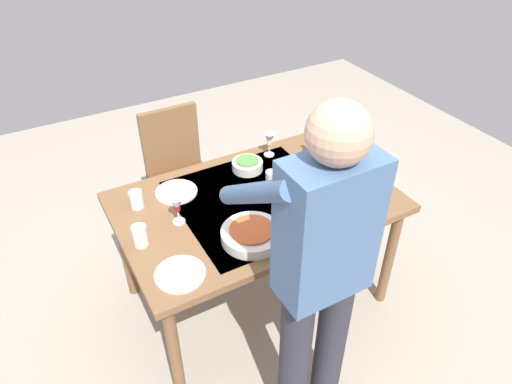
{
  "coord_description": "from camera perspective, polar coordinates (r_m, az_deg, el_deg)",
  "views": [
    {
      "loc": [
        0.97,
        1.75,
        2.3
      ],
      "look_at": [
        0.0,
        0.0,
        0.81
      ],
      "focal_mm": 32.84,
      "sensor_mm": 36.0,
      "label": 1
    }
  ],
  "objects": [
    {
      "name": "wine_glass_right",
      "position": [
        2.84,
        1.64,
        6.32
      ],
      "size": [
        0.07,
        0.07,
        0.15
      ],
      "color": "white",
      "rests_on": "dining_table"
    },
    {
      "name": "water_cup_near_right",
      "position": [
        2.59,
        1.88,
        1.52
      ],
      "size": [
        0.07,
        0.07,
        0.1
      ],
      "primitive_type": "cylinder",
      "color": "silver",
      "rests_on": "dining_table"
    },
    {
      "name": "table_fork",
      "position": [
        2.56,
        5.98,
        -0.51
      ],
      "size": [
        0.08,
        0.17,
        0.0
      ],
      "primitive_type": "cube",
      "rotation": [
        0.0,
        0.0,
        0.4
      ],
      "color": "silver",
      "rests_on": "dining_table"
    },
    {
      "name": "wine_bottle",
      "position": [
        2.78,
        7.68,
        5.39
      ],
      "size": [
        0.07,
        0.07,
        0.3
      ],
      "color": "black",
      "rests_on": "dining_table"
    },
    {
      "name": "chair_near",
      "position": [
        3.26,
        -9.47,
        3.16
      ],
      "size": [
        0.4,
        0.4,
        0.91
      ],
      "color": "#523019",
      "rests_on": "ground_plane"
    },
    {
      "name": "ground_plane",
      "position": [
        3.05,
        0.0,
        -12.36
      ],
      "size": [
        6.0,
        6.0,
        0.0
      ],
      "primitive_type": "plane",
      "color": "#9E9384"
    },
    {
      "name": "wine_glass_left",
      "position": [
        2.35,
        -9.59,
        -1.66
      ],
      "size": [
        0.07,
        0.07,
        0.15
      ],
      "color": "white",
      "rests_on": "dining_table"
    },
    {
      "name": "dinner_plate_near",
      "position": [
        2.14,
        -9.24,
        -9.83
      ],
      "size": [
        0.23,
        0.23,
        0.01
      ],
      "primitive_type": "cylinder",
      "color": "silver",
      "rests_on": "dining_table"
    },
    {
      "name": "person_server",
      "position": [
        1.88,
        7.76,
        -9.22
      ],
      "size": [
        0.42,
        0.61,
        1.69
      ],
      "color": "#2D2D38",
      "rests_on": "ground_plane"
    },
    {
      "name": "serving_bowl_pasta",
      "position": [
        2.26,
        -0.51,
        -5.13
      ],
      "size": [
        0.3,
        0.3,
        0.07
      ],
      "color": "silver",
      "rests_on": "dining_table"
    },
    {
      "name": "dinner_plate_far",
      "position": [
        2.61,
        -9.68,
        0.01
      ],
      "size": [
        0.23,
        0.23,
        0.01
      ],
      "primitive_type": "cylinder",
      "color": "silver",
      "rests_on": "dining_table"
    },
    {
      "name": "dining_table",
      "position": [
        2.57,
        0.0,
        -2.26
      ],
      "size": [
        1.48,
        0.95,
        0.76
      ],
      "color": "brown",
      "rests_on": "ground_plane"
    },
    {
      "name": "side_bowl_salad",
      "position": [
        2.74,
        -1.06,
        3.34
      ],
      "size": [
        0.18,
        0.18,
        0.07
      ],
      "color": "silver",
      "rests_on": "dining_table"
    },
    {
      "name": "water_cup_near_left",
      "position": [
        2.53,
        -14.38,
        -0.87
      ],
      "size": [
        0.07,
        0.07,
        0.1
      ],
      "primitive_type": "cylinder",
      "color": "silver",
      "rests_on": "dining_table"
    },
    {
      "name": "water_cup_far_left",
      "position": [
        2.29,
        -13.95,
        -5.21
      ],
      "size": [
        0.07,
        0.07,
        0.11
      ],
      "primitive_type": "cylinder",
      "color": "silver",
      "rests_on": "dining_table"
    }
  ]
}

